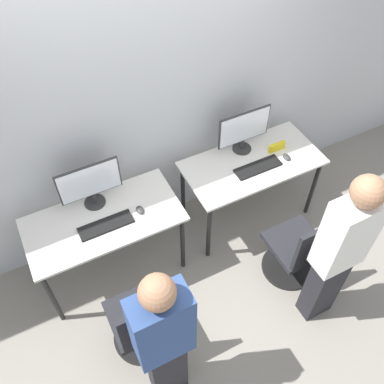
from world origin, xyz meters
The scene contains 15 objects.
ground_plane centered at (0.00, 0.00, 0.00)m, with size 20.00×20.00×0.00m, color gray.
wall_back centered at (0.00, 0.74, 1.40)m, with size 12.00×0.05×2.80m.
desk_left centered at (-0.70, 0.31, 0.66)m, with size 1.23×0.61×0.75m.
monitor_left centered at (-0.70, 0.50, 0.97)m, with size 0.50×0.17×0.42m.
keyboard_left centered at (-0.70, 0.23, 0.76)m, with size 0.43×0.14×0.02m.
mouse_left centered at (-0.40, 0.25, 0.76)m, with size 0.06×0.09×0.03m.
office_chair_left centered at (-0.72, -0.46, 0.34)m, with size 0.48×0.48×0.86m.
person_left centered at (-0.68, -0.83, 0.84)m, with size 0.36×0.20×1.56m.
desk_right centered at (0.70, 0.31, 0.66)m, with size 1.23×0.61×0.75m.
monitor_right centered at (0.70, 0.49, 0.97)m, with size 0.50×0.17×0.42m.
keyboard_right centered at (0.70, 0.22, 0.76)m, with size 0.43×0.14×0.02m.
mouse_right centered at (0.99, 0.21, 0.76)m, with size 0.06×0.09×0.03m.
office_chair_right centered at (0.72, -0.46, 0.34)m, with size 0.48×0.48×0.86m.
person_right centered at (0.68, -0.83, 0.89)m, with size 0.36×0.21×1.64m.
placard_right centered at (0.97, 0.34, 0.79)m, with size 0.16×0.03×0.08m.
Camera 1 is at (-0.99, -1.82, 3.44)m, focal length 40.00 mm.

